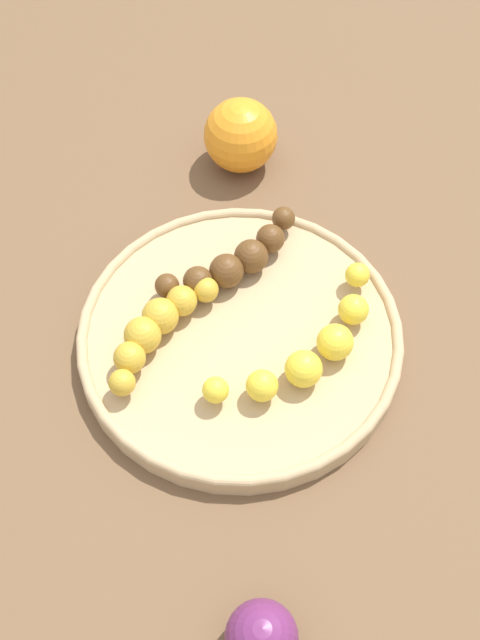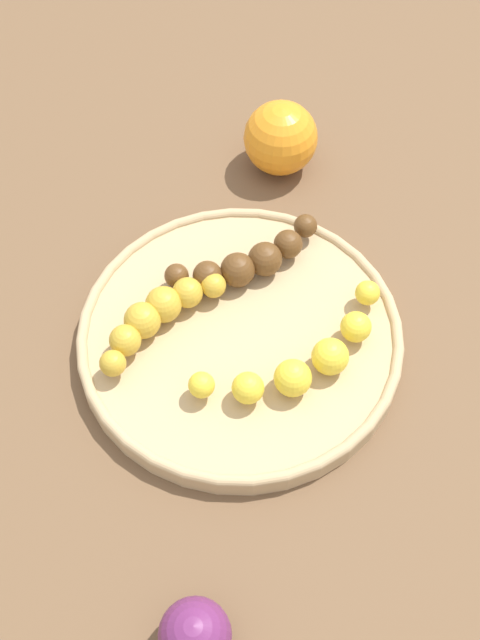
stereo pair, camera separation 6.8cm
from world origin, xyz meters
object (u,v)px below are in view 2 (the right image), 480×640
object	(u,v)px
banana_overripe	(249,260)
banana_spotted	(156,315)
fruit_bowl	(240,336)
banana_yellow	(305,359)
orange_fruit	(281,138)
plum_purple	(195,635)

from	to	relation	value
banana_overripe	banana_spotted	xyz separation A→B (m)	(-0.04, 0.09, 0.00)
fruit_bowl	banana_overripe	size ratio (longest dim) A/B	1.90
banana_yellow	banana_spotted	bearing A→B (deg)	-141.53
banana_yellow	fruit_bowl	bearing A→B (deg)	-156.90
banana_yellow	banana_overripe	bearing A→B (deg)	171.28
banana_spotted	orange_fruit	world-z (taller)	orange_fruit
banana_overripe	plum_purple	xyz separation A→B (m)	(-0.30, 0.12, -0.01)
fruit_bowl	orange_fruit	distance (m)	0.23
plum_purple	orange_fruit	world-z (taller)	orange_fruit
banana_yellow	orange_fruit	world-z (taller)	orange_fruit
banana_yellow	orange_fruit	distance (m)	0.26
fruit_bowl	plum_purple	world-z (taller)	plum_purple
plum_purple	banana_overripe	bearing A→B (deg)	-22.20
fruit_bowl	orange_fruit	bearing A→B (deg)	-25.73
fruit_bowl	orange_fruit	size ratio (longest dim) A/B	3.80
banana_spotted	plum_purple	xyz separation A→B (m)	(-0.26, 0.03, -0.01)
fruit_bowl	orange_fruit	xyz separation A→B (m)	(0.20, -0.10, 0.03)
banana_spotted	banana_yellow	size ratio (longest dim) A/B	0.66
banana_yellow	orange_fruit	bearing A→B (deg)	150.21
banana_spotted	banana_yellow	bearing A→B (deg)	-153.14
banana_spotted	banana_yellow	distance (m)	0.13
fruit_bowl	banana_overripe	world-z (taller)	banana_overripe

